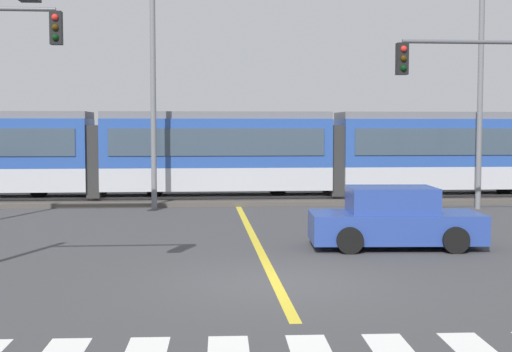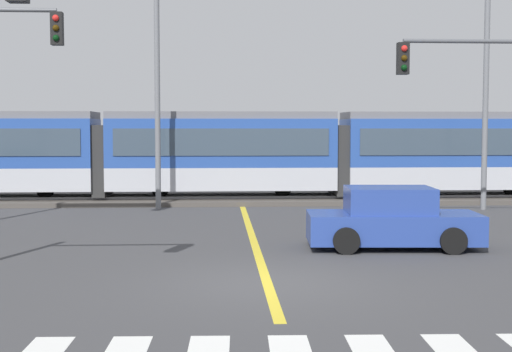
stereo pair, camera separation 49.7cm
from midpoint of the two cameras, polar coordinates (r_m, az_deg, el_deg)
name	(u,v)px [view 1 (the left image)]	position (r m, az deg, el deg)	size (l,w,h in m)	color
ground_plane	(276,283)	(13.80, 0.57, -8.59)	(200.00, 200.00, 0.00)	#3D3D3F
track_bed	(236,199)	(28.83, -2.12, -1.87)	(120.00, 4.00, 0.18)	#4C4742
rail_near	(237,198)	(28.10, -2.06, -1.74)	(120.00, 0.08, 0.10)	#939399
rail_far	(235,194)	(29.54, -2.18, -1.46)	(120.00, 0.08, 0.10)	#939399
light_rail_tram	(216,151)	(28.68, -3.68, 2.01)	(28.00, 2.64, 3.43)	#B7BAC1
lane_centre_line	(255,240)	(18.90, -0.84, -5.18)	(0.20, 16.08, 0.01)	gold
sedan_crossing	(394,220)	(18.00, 10.24, -3.46)	(4.29, 2.10, 1.52)	#284293
traffic_light_mid_right	(487,95)	(21.68, 17.39, 6.18)	(4.25, 0.38, 5.84)	#515459
street_lamp_centre	(157,64)	(26.31, -8.43, 8.89)	(2.02, 0.28, 9.46)	slate
street_lamp_east	(486,62)	(27.35, 17.39, 8.71)	(2.13, 0.28, 9.56)	slate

